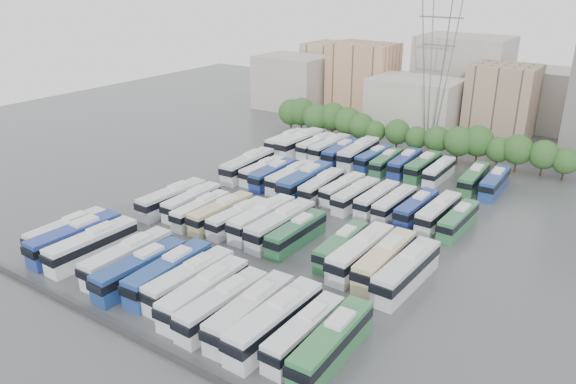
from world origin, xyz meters
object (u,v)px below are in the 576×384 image
Objects in this scene: bus_r2_s2 at (262,170)px; bus_r1_s13 at (407,271)px; bus_r1_s5 at (238,218)px; bus_r1_s11 at (361,252)px; bus_r2_s3 at (273,174)px; bus_r3_s3 at (330,147)px; bus_r1_s1 at (172,199)px; bus_r3_s10 at (439,171)px; bus_r2_s10 at (394,204)px; electricity_pylon at (437,57)px; bus_r1_s8 at (297,233)px; bus_r0_s8 at (204,293)px; bus_r1_s12 at (385,260)px; bus_r0_s6 at (169,273)px; bus_r2_s1 at (248,165)px; bus_r0_s5 at (140,269)px; bus_r3_s5 at (359,153)px; bus_r2_s12 at (438,212)px; bus_r2_s5 at (305,181)px; bus_r1_s3 at (201,210)px; bus_r1_s4 at (221,213)px; bus_r2_s6 at (321,186)px; bus_r0_s1 at (75,238)px; bus_r1_s7 at (281,225)px; bus_r0_s11 at (275,321)px; bus_r2_s13 at (458,220)px; bus_r0_s7 at (190,280)px; bus_r0_s13 at (332,343)px; bus_r0_s0 at (68,231)px; bus_r3_s6 at (374,158)px; bus_r2_s4 at (291,177)px; bus_r2_s11 at (417,208)px; bus_r3_s4 at (341,152)px; bus_r3_s12 at (474,178)px; bus_r0_s12 at (305,332)px; bus_r3_s8 at (405,163)px; bus_r1_s2 at (192,202)px; bus_r2_s9 at (377,199)px; bus_r3_s13 at (495,182)px; bus_r3_s2 at (316,145)px; bus_r3_s9 at (423,166)px; bus_r1_s10 at (341,246)px; bus_r1_s6 at (262,218)px.

bus_r1_s13 is at bearing -27.39° from bus_r2_s2.
bus_r1_s5 is 20.07m from bus_r1_s11.
bus_r3_s3 is at bearing 88.44° from bus_r2_s3.
bus_r3_s10 is (29.61, 37.03, -0.26)m from bus_r1_s1.
bus_r1_s1 is 34.74m from bus_r2_s10.
electricity_pylon is 2.87× the size of bus_r1_s8.
bus_r0_s8 is 0.98× the size of bus_r1_s12.
bus_r0_s6 is 0.96× the size of bus_r2_s1.
bus_r3_s5 is (-0.06, 55.47, 0.10)m from bus_r0_s5.
bus_r2_s12 is at bearing 53.34° from bus_r1_s8.
bus_r2_s5 is at bearing 91.42° from bus_r0_s5.
bus_r1_s4 is (3.35, 0.76, 0.13)m from bus_r1_s3.
bus_r2_s6 is (6.49, 17.90, -0.02)m from bus_r1_s4.
bus_r2_s1 is (-9.77, 18.70, 0.23)m from bus_r1_s4.
bus_r1_s7 is at bearing 45.64° from bus_r0_s1.
electricity_pylon is at bearing 81.46° from bus_r2_s6.
bus_r0_s11 reaches higher than bus_r2_s13.
bus_r0_s7 is 0.93× the size of bus_r2_s5.
bus_r2_s6 is at bearing 120.88° from bus_r0_s13.
bus_r0_s8 is at bearing -2.03° from bus_r0_s0.
bus_r2_s4 is at bearing -107.72° from bus_r3_s6.
bus_r0_s11 is (13.06, -1.19, 0.14)m from bus_r0_s7.
bus_r0_s8 is at bearing -79.38° from bus_r1_s7.
bus_r1_s4 is 1.05× the size of bus_r2_s11.
bus_r2_s6 is (-6.83, 36.00, -0.18)m from bus_r0_s8.
bus_r1_s11 is at bearing -77.06° from electricity_pylon.
bus_r0_s7 is (20.09, 0.93, -0.11)m from bus_r0_s1.
bus_r0_s5 is at bearing -89.09° from bus_r3_s4.
bus_r1_s7 is at bearing -117.33° from bus_r3_s12.
bus_r2_s1 reaches higher than bus_r1_s4.
bus_r0_s12 is 56.17m from bus_r3_s8.
bus_r0_s1 is 1.13× the size of bus_r2_s6.
bus_r1_s2 is 1.01× the size of bus_r1_s5.
bus_r2_s9 is 0.97× the size of bus_r3_s13.
bus_r0_s0 is 54.53m from bus_r3_s2.
bus_r3_s2 is at bearing 101.05° from bus_r0_s6.
bus_r3_s8 is (2.83, -19.47, -16.84)m from electricity_pylon.
bus_r2_s13 is (16.75, 17.07, -0.10)m from bus_r1_s8.
bus_r3_s3 is (-33.17, 19.44, 0.18)m from bus_r2_s13.
bus_r1_s11 is (16.36, 17.38, 0.04)m from bus_r0_s6.
bus_r2_s5 reaches higher than bus_r2_s13.
bus_r0_s1 is 1.15× the size of bus_r3_s13.
bus_r2_s6 is at bearing -1.50° from bus_r2_s3.
bus_r3_s4 reaches higher than bus_r3_s9.
bus_r0_s12 is at bearing 175.96° from bus_r0_s13.
bus_r0_s11 is (33.14, -0.26, 0.04)m from bus_r0_s1.
bus_r3_s13 reaches higher than bus_r2_s9.
bus_r2_s3 is at bearing 141.40° from bus_r1_s10.
bus_r0_s6 is at bearing -88.02° from bus_r1_s6.
bus_r1_s11 is (19.76, 18.81, 0.05)m from bus_r0_s5.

